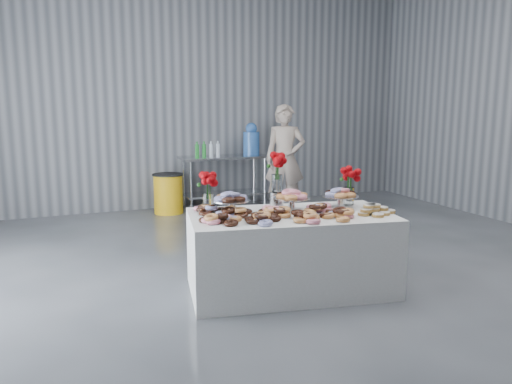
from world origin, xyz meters
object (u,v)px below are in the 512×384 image
water_jug (251,140)px  trash_barrel (168,193)px  prep_table (224,172)px  person (285,159)px  display_table (290,252)px

water_jug → trash_barrel: (-1.49, -0.06, -0.82)m
prep_table → person: bearing=-43.4°
display_table → prep_table: (0.65, 3.91, 0.24)m
display_table → trash_barrel: display_table is taller
display_table → prep_table: bearing=80.6°
prep_table → water_jug: bearing=-0.0°
water_jug → trash_barrel: 1.70m
display_table → water_jug: 4.15m
person → display_table: bearing=-93.1°
water_jug → person: person is taller
display_table → prep_table: prep_table is taller
prep_table → trash_barrel: size_ratio=2.31×
person → trash_barrel: size_ratio=2.73×
display_table → trash_barrel: 3.87m
display_table → person: (1.44, 3.16, 0.51)m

